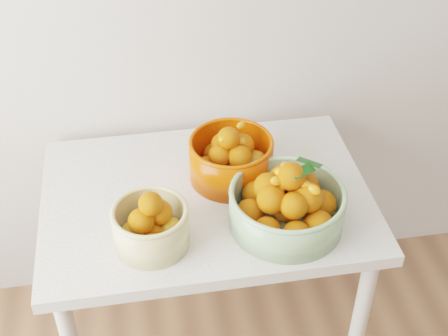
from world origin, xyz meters
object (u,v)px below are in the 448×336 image
(table, at_px, (207,217))
(bowl_green, at_px, (287,203))
(bowl_orange, at_px, (231,158))
(bowl_cream, at_px, (151,225))

(table, bearing_deg, bowl_green, -37.91)
(table, distance_m, bowl_orange, 0.20)
(bowl_orange, bearing_deg, bowl_cream, -136.97)
(table, bearing_deg, bowl_orange, 37.10)
(bowl_green, distance_m, bowl_orange, 0.26)
(bowl_green, bearing_deg, bowl_cream, -177.33)
(table, distance_m, bowl_green, 0.32)
(bowl_cream, bearing_deg, table, 45.64)
(table, xyz_separation_m, bowl_green, (0.21, -0.16, 0.17))
(bowl_green, relative_size, bowl_orange, 1.40)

